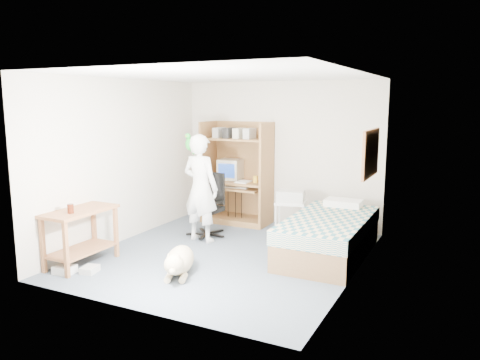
{
  "coord_description": "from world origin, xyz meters",
  "views": [
    {
      "loc": [
        3.01,
        -5.62,
        2.16
      ],
      "look_at": [
        0.09,
        0.25,
        1.05
      ],
      "focal_mm": 35.0,
      "sensor_mm": 36.0,
      "label": 1
    }
  ],
  "objects_px": {
    "office_chair": "(208,214)",
    "person": "(201,188)",
    "dog": "(179,261)",
    "side_desk": "(81,229)",
    "printer_cart": "(290,213)",
    "bed": "(329,236)",
    "computer_hutch": "(238,177)"
  },
  "relations": [
    {
      "from": "side_desk",
      "to": "printer_cart",
      "type": "height_order",
      "value": "side_desk"
    },
    {
      "from": "computer_hutch",
      "to": "side_desk",
      "type": "relative_size",
      "value": 1.8
    },
    {
      "from": "person",
      "to": "printer_cart",
      "type": "distance_m",
      "value": 1.51
    },
    {
      "from": "computer_hutch",
      "to": "person",
      "type": "distance_m",
      "value": 1.3
    },
    {
      "from": "side_desk",
      "to": "office_chair",
      "type": "xyz_separation_m",
      "value": [
        0.82,
        1.95,
        -0.13
      ]
    },
    {
      "from": "person",
      "to": "computer_hutch",
      "type": "bearing_deg",
      "value": -83.64
    },
    {
      "from": "bed",
      "to": "printer_cart",
      "type": "xyz_separation_m",
      "value": [
        -0.83,
        0.68,
        0.09
      ]
    },
    {
      "from": "computer_hutch",
      "to": "bed",
      "type": "xyz_separation_m",
      "value": [
        2.0,
        -1.12,
        -0.53
      ]
    },
    {
      "from": "computer_hutch",
      "to": "bed",
      "type": "bearing_deg",
      "value": -29.29
    },
    {
      "from": "office_chair",
      "to": "dog",
      "type": "relative_size",
      "value": 1.01
    },
    {
      "from": "computer_hutch",
      "to": "bed",
      "type": "distance_m",
      "value": 2.35
    },
    {
      "from": "bed",
      "to": "dog",
      "type": "relative_size",
      "value": 2.02
    },
    {
      "from": "computer_hutch",
      "to": "bed",
      "type": "relative_size",
      "value": 0.89
    },
    {
      "from": "bed",
      "to": "office_chair",
      "type": "height_order",
      "value": "office_chair"
    },
    {
      "from": "computer_hutch",
      "to": "side_desk",
      "type": "distance_m",
      "value": 3.08
    },
    {
      "from": "computer_hutch",
      "to": "side_desk",
      "type": "height_order",
      "value": "computer_hutch"
    },
    {
      "from": "bed",
      "to": "side_desk",
      "type": "distance_m",
      "value": 3.39
    },
    {
      "from": "side_desk",
      "to": "dog",
      "type": "distance_m",
      "value": 1.42
    },
    {
      "from": "side_desk",
      "to": "office_chair",
      "type": "distance_m",
      "value": 2.12
    },
    {
      "from": "office_chair",
      "to": "person",
      "type": "distance_m",
      "value": 0.57
    },
    {
      "from": "computer_hutch",
      "to": "person",
      "type": "xyz_separation_m",
      "value": [
        0.01,
        -1.3,
        0.01
      ]
    },
    {
      "from": "person",
      "to": "bed",
      "type": "bearing_deg",
      "value": -169.15
    },
    {
      "from": "printer_cart",
      "to": "dog",
      "type": "bearing_deg",
      "value": -118.37
    },
    {
      "from": "office_chair",
      "to": "person",
      "type": "xyz_separation_m",
      "value": [
        0.04,
        -0.3,
        0.48
      ]
    },
    {
      "from": "computer_hutch",
      "to": "office_chair",
      "type": "height_order",
      "value": "computer_hutch"
    },
    {
      "from": "office_chair",
      "to": "dog",
      "type": "bearing_deg",
      "value": -66.1
    },
    {
      "from": "office_chair",
      "to": "person",
      "type": "bearing_deg",
      "value": -75.85
    },
    {
      "from": "office_chair",
      "to": "computer_hutch",
      "type": "bearing_deg",
      "value": 93.95
    },
    {
      "from": "computer_hutch",
      "to": "dog",
      "type": "distance_m",
      "value": 2.78
    },
    {
      "from": "computer_hutch",
      "to": "office_chair",
      "type": "distance_m",
      "value": 1.09
    },
    {
      "from": "bed",
      "to": "office_chair",
      "type": "bearing_deg",
      "value": 176.33
    },
    {
      "from": "bed",
      "to": "computer_hutch",
      "type": "bearing_deg",
      "value": 150.71
    }
  ]
}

